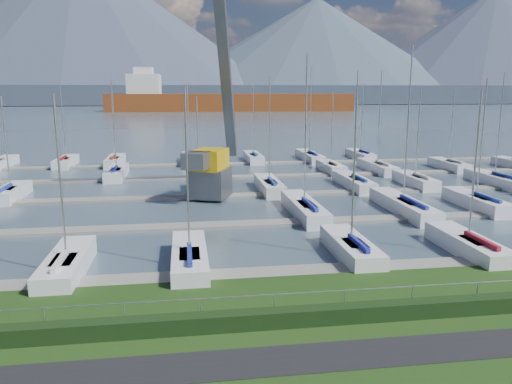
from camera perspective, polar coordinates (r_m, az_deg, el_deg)
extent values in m
cube|color=black|center=(18.91, 6.93, -18.26)|extent=(160.00, 2.00, 0.04)
cube|color=#465967|center=(278.99, -7.48, 9.54)|extent=(800.00, 540.00, 0.20)
cube|color=black|center=(20.98, 5.05, -13.99)|extent=(80.00, 0.70, 0.70)
cylinder|color=#96989E|center=(20.99, 4.84, -11.43)|extent=(80.00, 0.04, 0.04)
cube|color=#3A4455|center=(348.83, -7.71, 10.99)|extent=(900.00, 80.00, 12.00)
cone|color=#3F495D|center=(428.24, -19.33, 17.47)|extent=(340.00, 340.00, 115.00)
cone|color=#445264|center=(445.04, 6.89, 15.83)|extent=(300.00, 300.00, 85.00)
cone|color=#3F465C|center=(524.51, 25.50, 15.00)|extent=(320.00, 320.00, 100.00)
cube|color=slate|center=(26.97, 1.87, -9.29)|extent=(90.00, 1.60, 0.25)
cube|color=slate|center=(36.37, -0.91, -3.71)|extent=(90.00, 1.60, 0.25)
cube|color=slate|center=(46.03, -2.52, -0.44)|extent=(90.00, 1.60, 0.25)
cube|color=gray|center=(55.80, -3.56, 1.69)|extent=(90.00, 1.60, 0.25)
cube|color=gray|center=(65.65, -4.30, 3.18)|extent=(90.00, 1.60, 0.25)
cube|color=#56595D|center=(44.93, -5.28, 1.07)|extent=(4.20, 4.20, 2.60)
cube|color=#E1AF0D|center=(44.59, -5.33, 3.72)|extent=(3.72, 4.15, 1.80)
cube|color=#55585C|center=(48.87, -3.65, 15.01)|extent=(3.51, 11.15, 19.89)
cube|color=slate|center=(42.54, -6.81, 3.58)|extent=(2.70, 2.81, 1.40)
cube|color=brown|center=(231.31, -2.90, 9.92)|extent=(110.99, 23.76, 10.00)
cube|color=silver|center=(232.77, -12.65, 11.52)|extent=(14.72, 14.72, 12.00)
cube|color=silver|center=(232.90, -12.73, 13.24)|extent=(8.41, 8.41, 4.00)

